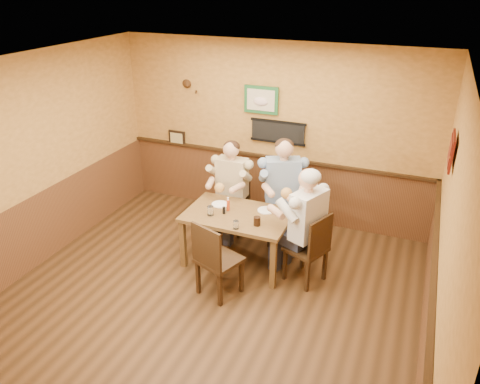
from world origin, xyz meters
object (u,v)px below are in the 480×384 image
(chair_near_side, at_px, (219,258))
(water_glass_mid, at_px, (236,225))
(chair_right_end, at_px, (306,247))
(hot_sauce_bottle, at_px, (228,205))
(pepper_shaker, at_px, (224,210))
(salt_shaker, at_px, (224,210))
(diner_white_elder, at_px, (307,233))
(cola_tumbler, at_px, (257,221))
(diner_blue_polo, at_px, (282,197))
(chair_back_left, at_px, (232,204))
(dining_table, at_px, (238,220))
(chair_back_right, at_px, (281,210))
(diner_tan_shirt, at_px, (232,192))
(water_glass_left, at_px, (210,211))

(chair_near_side, xyz_separation_m, water_glass_mid, (0.07, 0.35, 0.30))
(chair_right_end, distance_m, hot_sauce_bottle, 1.18)
(pepper_shaker, bearing_deg, chair_right_end, 0.31)
(chair_near_side, height_order, salt_shaker, chair_near_side)
(diner_white_elder, bearing_deg, cola_tumbler, -54.69)
(cola_tumbler, xyz_separation_m, pepper_shaker, (-0.52, 0.13, -0.01))
(diner_blue_polo, bearing_deg, chair_right_end, -77.89)
(water_glass_mid, height_order, salt_shaker, water_glass_mid)
(chair_right_end, height_order, water_glass_mid, chair_right_end)
(chair_back_left, distance_m, chair_right_end, 1.60)
(dining_table, height_order, diner_blue_polo, diner_blue_polo)
(dining_table, xyz_separation_m, chair_right_end, (0.97, -0.06, -0.17))
(pepper_shaker, bearing_deg, hot_sauce_bottle, 80.87)
(hot_sauce_bottle, bearing_deg, chair_back_left, 109.07)
(cola_tumbler, bearing_deg, pepper_shaker, 165.93)
(cola_tumbler, bearing_deg, diner_blue_polo, 88.43)
(hot_sauce_bottle, bearing_deg, cola_tumbler, -24.92)
(chair_back_right, distance_m, chair_right_end, 1.03)
(chair_near_side, height_order, diner_tan_shirt, diner_tan_shirt)
(chair_back_right, bearing_deg, hot_sauce_bottle, -148.79)
(diner_blue_polo, distance_m, water_glass_mid, 1.18)
(chair_near_side, xyz_separation_m, diner_tan_shirt, (-0.46, 1.49, 0.15))
(diner_white_elder, bearing_deg, diner_tan_shirt, -97.85)
(hot_sauce_bottle, bearing_deg, dining_table, -12.48)
(water_glass_left, relative_size, water_glass_mid, 1.18)
(salt_shaker, bearing_deg, diner_blue_polo, 55.54)
(chair_back_left, relative_size, chair_near_side, 0.91)
(water_glass_mid, distance_m, cola_tumbler, 0.28)
(water_glass_left, bearing_deg, hot_sauce_bottle, 51.66)
(diner_tan_shirt, bearing_deg, chair_back_right, 1.51)
(chair_right_end, distance_m, salt_shaker, 1.19)
(diner_tan_shirt, bearing_deg, salt_shaker, -73.87)
(water_glass_left, height_order, pepper_shaker, water_glass_left)
(chair_near_side, distance_m, water_glass_left, 0.74)
(diner_white_elder, bearing_deg, pepper_shaker, -66.71)
(dining_table, relative_size, diner_white_elder, 1.00)
(diner_tan_shirt, distance_m, water_glass_left, 0.95)
(chair_near_side, bearing_deg, diner_blue_polo, -81.91)
(diner_blue_polo, bearing_deg, cola_tumbler, -114.87)
(dining_table, xyz_separation_m, cola_tumbler, (0.34, -0.20, 0.15))
(chair_right_end, bearing_deg, chair_back_left, -97.85)
(chair_right_end, xyz_separation_m, water_glass_left, (-1.29, -0.11, 0.32))
(dining_table, height_order, cola_tumbler, cola_tumbler)
(chair_back_left, distance_m, salt_shaker, 0.88)
(hot_sauce_bottle, bearing_deg, diner_tan_shirt, 109.07)
(dining_table, relative_size, diner_tan_shirt, 1.06)
(chair_back_right, relative_size, diner_tan_shirt, 0.76)
(chair_back_left, xyz_separation_m, diner_tan_shirt, (0.00, 0.00, 0.20))
(water_glass_mid, relative_size, salt_shaker, 1.36)
(cola_tumbler, relative_size, pepper_shaker, 1.20)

